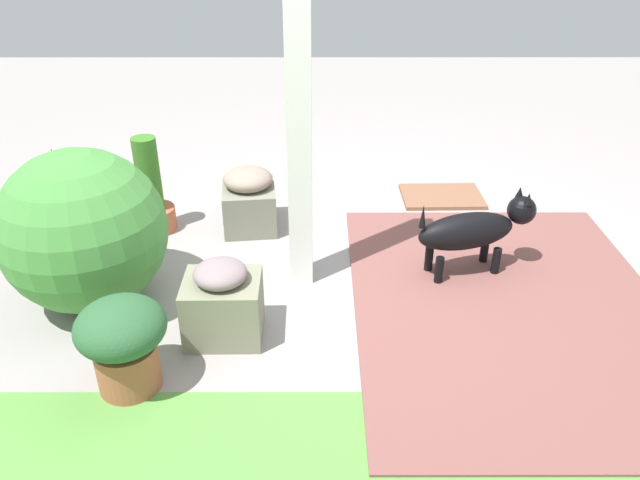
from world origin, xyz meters
TOP-DOWN VIEW (x-y plane):
  - ground_plane at (0.00, 0.00)m, footprint 12.00×12.00m
  - brick_path at (-0.88, 0.30)m, footprint 1.80×2.40m
  - porch_pillar at (0.33, -0.03)m, footprint 0.14×0.14m
  - stone_planter_nearest at (0.72, -0.72)m, footprint 0.41×0.47m
  - stone_planter_mid at (0.74, 0.54)m, footprint 0.41×0.35m
  - round_shrub at (1.54, 0.21)m, footprint 0.93×0.93m
  - terracotta_pot_tall at (1.40, -0.68)m, footprint 0.30×0.30m
  - terracotta_pot_broad at (1.14, 0.95)m, footprint 0.43×0.43m
  - terracotta_pot_spiky at (1.98, -0.59)m, footprint 0.26×0.26m
  - dog at (-0.73, -0.09)m, footprint 0.77×0.38m
  - doormat at (-0.75, -1.19)m, footprint 0.63×0.46m

SIDE VIEW (x-z plane):
  - ground_plane at x=0.00m, z-range 0.00..0.00m
  - brick_path at x=-0.88m, z-range 0.00..0.02m
  - doormat at x=-0.75m, z-range 0.00..0.03m
  - stone_planter_mid at x=0.74m, z-range -0.02..0.44m
  - stone_planter_nearest at x=0.72m, z-range -0.01..0.44m
  - terracotta_pot_tall at x=1.40m, z-range -0.09..0.59m
  - terracotta_pot_broad at x=1.14m, z-range 0.04..0.52m
  - dog at x=-0.73m, z-range 0.04..0.58m
  - terracotta_pot_spiky at x=1.98m, z-range -0.01..0.63m
  - round_shrub at x=1.54m, z-range 0.00..0.93m
  - porch_pillar at x=0.33m, z-range 0.00..2.51m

